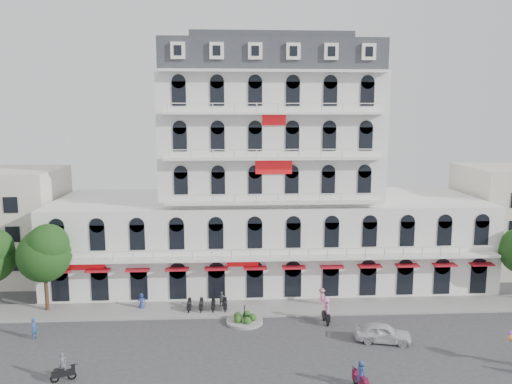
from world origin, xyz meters
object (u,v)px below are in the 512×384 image
object	(u,v)px
rider_west	(63,369)
rider_center	(326,310)
rider_east	(361,375)
parked_car	(383,333)

from	to	relation	value
rider_west	rider_center	distance (m)	21.35
rider_east	parked_car	bearing A→B (deg)	-48.98
parked_car	rider_center	distance (m)	5.41
rider_west	rider_east	world-z (taller)	rider_west
parked_car	rider_west	xyz separation A→B (m)	(-23.44, -4.69, 0.15)
rider_east	rider_center	distance (m)	10.40
parked_car	rider_west	distance (m)	23.91
rider_center	rider_west	bearing A→B (deg)	-72.88
parked_car	rider_center	world-z (taller)	rider_center
rider_west	rider_east	bearing A→B (deg)	-24.37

